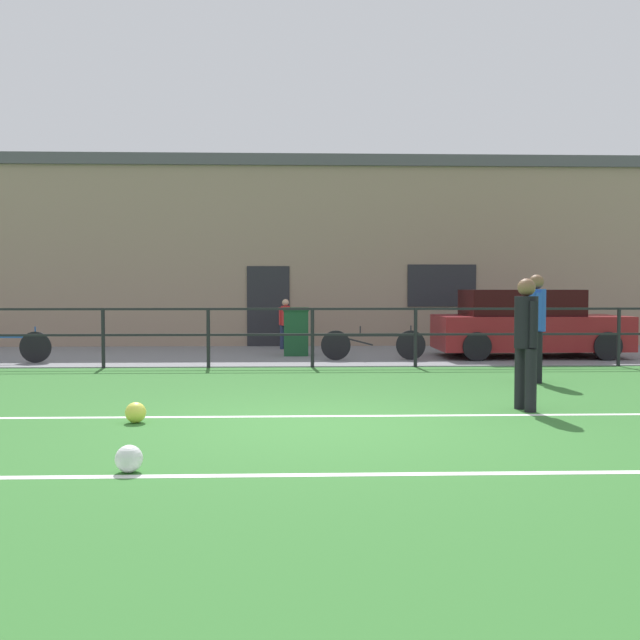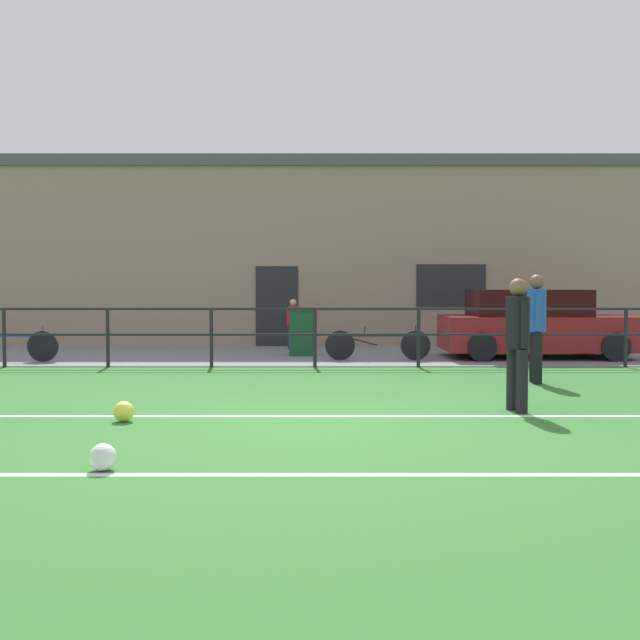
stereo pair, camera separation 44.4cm
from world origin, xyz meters
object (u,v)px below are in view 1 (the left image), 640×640
Objects in this scene: spectator_child at (286,321)px; parked_car_red at (527,325)px; bicycle_parked_0 at (373,344)px; soccer_ball_match at (136,413)px; soccer_ball_spare at (129,459)px; player_goalkeeper at (526,336)px; trash_bin_0 at (296,331)px; player_striker at (536,321)px.

parked_car_red is at bearing 174.66° from spectator_child.
parked_car_red reaches higher than bicycle_parked_0.
soccer_ball_match is 1.03× the size of soccer_ball_spare.
player_goalkeeper is 5.25m from soccer_ball_spare.
parked_car_red reaches higher than spectator_child.
soccer_ball_spare is at bearing 101.61° from spectator_child.
soccer_ball_match is 0.06× the size of parked_car_red.
spectator_child is (1.15, 12.08, 0.61)m from soccer_ball_spare.
bicycle_parked_0 is (-1.23, 6.31, -0.59)m from player_goalkeeper.
soccer_ball_match is 0.22× the size of trash_bin_0.
soccer_ball_spare is 10.48m from trash_bin_0.
soccer_ball_spare is 0.06× the size of parked_car_red.
player_goalkeeper is 4.80m from soccer_ball_match.
soccer_ball_match is at bearing -116.20° from bicycle_parked_0.
soccer_ball_spare is at bearing 111.09° from player_goalkeeper.
player_striker is 1.41× the size of spectator_child.
bicycle_parked_0 is (1.87, -2.81, -0.38)m from spectator_child.
player_striker is 4.36m from parked_car_red.
player_goalkeeper is 9.63m from spectator_child.
soccer_ball_spare is (-4.25, -2.96, -0.82)m from player_goalkeeper.
parked_car_red is 3.77× the size of trash_bin_0.
player_goalkeeper is 1.33× the size of spectator_child.
player_goalkeeper is 0.41× the size of parked_car_red.
trash_bin_0 is (1.41, 10.38, 0.45)m from soccer_ball_spare.
player_striker is 4.28m from bicycle_parked_0.
soccer_ball_match is at bearing 97.91° from spectator_child.
player_striker is 0.79× the size of bicycle_parked_0.
soccer_ball_match is 8.33m from trash_bin_0.
player_goalkeeper is 7.19× the size of soccer_ball_spare.
player_goalkeeper reaches higher than trash_bin_0.
soccer_ball_spare is at bearing -79.27° from soccer_ball_match.
parked_car_red is 3.52m from bicycle_parked_0.
player_striker is at bearing 31.01° from soccer_ball_match.
player_goalkeeper reaches higher than soccer_ball_match.
player_striker is 7.82m from soccer_ball_spare.
spectator_child is at bearing 98.53° from trash_bin_0.
player_goalkeeper is at bearing -69.00° from trash_bin_0.
player_goalkeeper is at bearing -78.96° from bicycle_parked_0.
trash_bin_0 is at bearing 174.49° from parked_car_red.
bicycle_parked_0 is (3.45, 7.01, 0.23)m from soccer_ball_match.
player_goalkeeper reaches higher than bicycle_parked_0.
bicycle_parked_0 is at bearing 71.95° from soccer_ball_spare.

